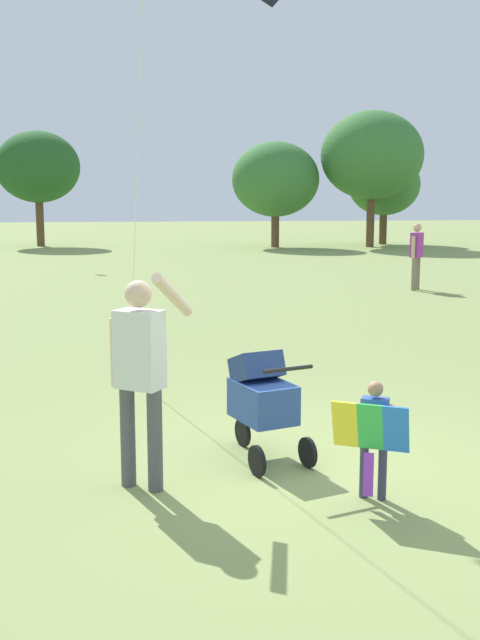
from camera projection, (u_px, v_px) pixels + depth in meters
ground_plane at (325, 467)px, 7.11m from camera, size 120.00×120.00×0.00m
treeline_distant at (94, 166)px, 33.97m from camera, size 30.15×6.65×6.09m
child_with_butterfly_kite at (373, 430)px, 6.27m from camera, size 0.60×0.47×0.98m
person_adult_flyer at (140, 365)px, 6.46m from camera, size 0.71×0.49×1.85m
stroller at (262, 396)px, 7.26m from camera, size 0.75×1.12×1.03m
person_red_shirt at (417, 251)px, 19.82m from camera, size 0.41×0.44×1.70m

